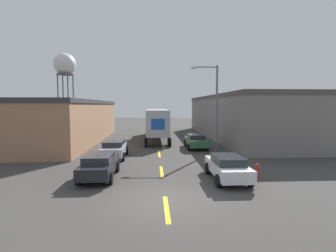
{
  "coord_description": "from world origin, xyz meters",
  "views": [
    {
      "loc": [
        -0.56,
        -11.55,
        4.33
      ],
      "look_at": [
        0.86,
        12.72,
        2.39
      ],
      "focal_mm": 28.0,
      "sensor_mm": 36.0,
      "label": 1
    }
  ],
  "objects_px": {
    "parked_car_right_mid": "(196,141)",
    "parked_car_left_far": "(114,148)",
    "parked_car_right_near": "(227,167)",
    "water_tower": "(65,65)",
    "street_lamp": "(214,102)",
    "semi_truck": "(157,122)",
    "parked_car_left_near": "(99,165)",
    "fire_hydrant": "(257,172)"
  },
  "relations": [
    {
      "from": "parked_car_left_near",
      "to": "parked_car_right_mid",
      "type": "bearing_deg",
      "value": 54.05
    },
    {
      "from": "semi_truck",
      "to": "parked_car_left_far",
      "type": "height_order",
      "value": "semi_truck"
    },
    {
      "from": "parked_car_right_near",
      "to": "parked_car_right_mid",
      "type": "relative_size",
      "value": 1.0
    },
    {
      "from": "parked_car_right_near",
      "to": "fire_hydrant",
      "type": "xyz_separation_m",
      "value": [
        1.76,
        0.01,
        -0.31
      ]
    },
    {
      "from": "parked_car_left_near",
      "to": "semi_truck",
      "type": "bearing_deg",
      "value": 77.94
    },
    {
      "from": "parked_car_right_near",
      "to": "water_tower",
      "type": "height_order",
      "value": "water_tower"
    },
    {
      "from": "parked_car_right_near",
      "to": "water_tower",
      "type": "xyz_separation_m",
      "value": [
        -25.03,
        49.4,
        12.95
      ]
    },
    {
      "from": "parked_car_left_near",
      "to": "parked_car_left_far",
      "type": "bearing_deg",
      "value": 90.0
    },
    {
      "from": "parked_car_right_mid",
      "to": "parked_car_right_near",
      "type": "bearing_deg",
      "value": -90.0
    },
    {
      "from": "parked_car_right_near",
      "to": "parked_car_left_far",
      "type": "distance_m",
      "value": 10.16
    },
    {
      "from": "semi_truck",
      "to": "fire_hydrant",
      "type": "distance_m",
      "value": 19.08
    },
    {
      "from": "semi_truck",
      "to": "street_lamp",
      "type": "height_order",
      "value": "street_lamp"
    },
    {
      "from": "fire_hydrant",
      "to": "parked_car_left_near",
      "type": "bearing_deg",
      "value": 174.79
    },
    {
      "from": "street_lamp",
      "to": "semi_truck",
      "type": "bearing_deg",
      "value": 120.98
    },
    {
      "from": "parked_car_left_near",
      "to": "water_tower",
      "type": "distance_m",
      "value": 53.21
    },
    {
      "from": "semi_truck",
      "to": "water_tower",
      "type": "bearing_deg",
      "value": 124.16
    },
    {
      "from": "street_lamp",
      "to": "fire_hydrant",
      "type": "xyz_separation_m",
      "value": [
        0.38,
        -9.56,
        -4.2
      ]
    },
    {
      "from": "water_tower",
      "to": "street_lamp",
      "type": "xyz_separation_m",
      "value": [
        26.4,
        -39.83,
        -9.07
      ]
    },
    {
      "from": "parked_car_left_near",
      "to": "street_lamp",
      "type": "height_order",
      "value": "street_lamp"
    },
    {
      "from": "parked_car_right_mid",
      "to": "parked_car_left_far",
      "type": "xyz_separation_m",
      "value": [
        -7.5,
        -4.32,
        0.0
      ]
    },
    {
      "from": "parked_car_left_far",
      "to": "parked_car_right_near",
      "type": "bearing_deg",
      "value": -42.48
    },
    {
      "from": "parked_car_left_near",
      "to": "water_tower",
      "type": "xyz_separation_m",
      "value": [
        -17.53,
        48.54,
        12.95
      ]
    },
    {
      "from": "semi_truck",
      "to": "street_lamp",
      "type": "distance_m",
      "value": 10.32
    },
    {
      "from": "parked_car_right_near",
      "to": "parked_car_right_mid",
      "type": "height_order",
      "value": "same"
    },
    {
      "from": "parked_car_right_mid",
      "to": "parked_car_left_near",
      "type": "distance_m",
      "value": 12.77
    },
    {
      "from": "parked_car_right_mid",
      "to": "parked_car_left_far",
      "type": "distance_m",
      "value": 8.65
    },
    {
      "from": "parked_car_right_near",
      "to": "parked_car_right_mid",
      "type": "distance_m",
      "value": 11.19
    },
    {
      "from": "parked_car_right_mid",
      "to": "parked_car_left_near",
      "type": "height_order",
      "value": "same"
    },
    {
      "from": "water_tower",
      "to": "fire_hydrant",
      "type": "xyz_separation_m",
      "value": [
        26.79,
        -49.39,
        -13.27
      ]
    },
    {
      "from": "parked_car_right_near",
      "to": "parked_car_left_far",
      "type": "bearing_deg",
      "value": 137.52
    },
    {
      "from": "parked_car_right_near",
      "to": "parked_car_right_mid",
      "type": "xyz_separation_m",
      "value": [
        0.0,
        11.19,
        0.0
      ]
    },
    {
      "from": "semi_truck",
      "to": "parked_car_left_near",
      "type": "relative_size",
      "value": 3.16
    },
    {
      "from": "parked_car_left_near",
      "to": "parked_car_left_far",
      "type": "distance_m",
      "value": 6.01
    },
    {
      "from": "semi_truck",
      "to": "parked_car_left_near",
      "type": "bearing_deg",
      "value": -102.13
    },
    {
      "from": "semi_truck",
      "to": "water_tower",
      "type": "xyz_separation_m",
      "value": [
        -21.23,
        31.22,
        11.46
      ]
    },
    {
      "from": "water_tower",
      "to": "fire_hydrant",
      "type": "height_order",
      "value": "water_tower"
    },
    {
      "from": "street_lamp",
      "to": "parked_car_left_far",
      "type": "bearing_deg",
      "value": -163.04
    },
    {
      "from": "street_lamp",
      "to": "parked_car_right_mid",
      "type": "bearing_deg",
      "value": 130.35
    },
    {
      "from": "parked_car_left_far",
      "to": "street_lamp",
      "type": "relative_size",
      "value": 0.55
    },
    {
      "from": "parked_car_right_near",
      "to": "street_lamp",
      "type": "height_order",
      "value": "street_lamp"
    },
    {
      "from": "parked_car_left_far",
      "to": "parked_car_right_mid",
      "type": "bearing_deg",
      "value": 29.96
    },
    {
      "from": "parked_car_right_near",
      "to": "fire_hydrant",
      "type": "bearing_deg",
      "value": 0.24
    }
  ]
}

